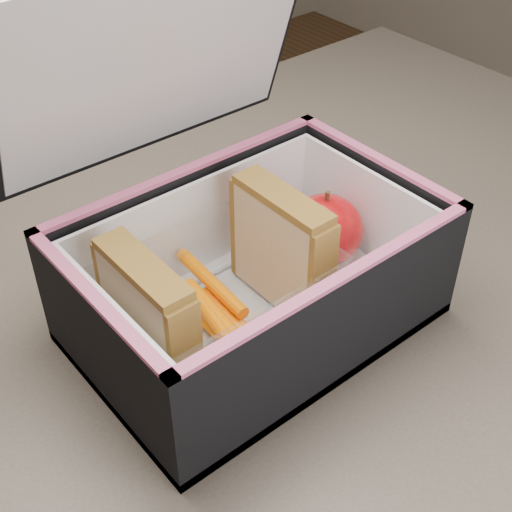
# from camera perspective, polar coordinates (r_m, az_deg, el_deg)

# --- Properties ---
(kitchen_table) EXTENTS (1.20, 0.80, 0.75)m
(kitchen_table) POSITION_cam_1_polar(r_m,az_deg,el_deg) (0.68, -0.53, -11.22)
(kitchen_table) COLOR #5F5549
(kitchen_table) RESTS_ON ground
(lunch_bag) EXTENTS (0.29, 0.25, 0.29)m
(lunch_bag) POSITION_cam_1_polar(r_m,az_deg,el_deg) (0.58, -0.41, -0.78)
(lunch_bag) COLOR black
(lunch_bag) RESTS_ON kitchen_table
(plastic_tub) EXTENTS (0.18, 0.13, 0.07)m
(plastic_tub) POSITION_cam_1_polar(r_m,az_deg,el_deg) (0.57, -2.94, -3.47)
(plastic_tub) COLOR white
(plastic_tub) RESTS_ON lunch_bag
(sandwich_left) EXTENTS (0.03, 0.09, 0.10)m
(sandwich_left) POSITION_cam_1_polar(r_m,az_deg,el_deg) (0.53, -8.60, -4.94)
(sandwich_left) COLOR #D0B182
(sandwich_left) RESTS_ON plastic_tub
(sandwich_right) EXTENTS (0.03, 0.10, 0.11)m
(sandwich_right) POSITION_cam_1_polar(r_m,az_deg,el_deg) (0.59, 2.03, 0.66)
(sandwich_right) COLOR #D0B182
(sandwich_right) RESTS_ON plastic_tub
(carrot_sticks) EXTENTS (0.05, 0.15, 0.03)m
(carrot_sticks) POSITION_cam_1_polar(r_m,az_deg,el_deg) (0.58, -2.38, -5.30)
(carrot_sticks) COLOR #F16900
(carrot_sticks) RESTS_ON plastic_tub
(paper_napkin) EXTENTS (0.10, 0.10, 0.01)m
(paper_napkin) POSITION_cam_1_polar(r_m,az_deg,el_deg) (0.66, 5.12, -0.44)
(paper_napkin) COLOR white
(paper_napkin) RESTS_ON lunch_bag
(red_apple) EXTENTS (0.09, 0.09, 0.07)m
(red_apple) POSITION_cam_1_polar(r_m,az_deg,el_deg) (0.64, 5.52, 2.11)
(red_apple) COLOR #8E010B
(red_apple) RESTS_ON paper_napkin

